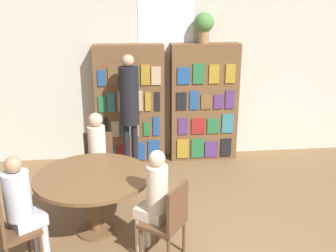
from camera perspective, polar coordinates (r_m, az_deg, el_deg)
name	(u,v)px	position (r m, az deg, el deg)	size (l,w,h in m)	color
wall_back	(166,70)	(6.63, -0.30, 8.08)	(6.40, 0.07, 3.00)	beige
bookshelf_left	(130,105)	(6.52, -5.56, 3.08)	(1.12, 0.34, 1.97)	brown
bookshelf_right	(204,103)	(6.65, 5.22, 3.38)	(1.12, 0.34, 1.97)	brown
flower_vase	(204,25)	(6.44, 5.24, 14.43)	(0.32, 0.32, 0.48)	#997047
reading_table	(93,184)	(4.64, -10.82, -8.21)	(1.33, 1.33, 0.74)	brown
chair_near_camera	(7,228)	(4.35, -22.28, -13.53)	(0.56, 0.56, 0.87)	brown
chair_left_side	(99,161)	(5.61, -10.01, -5.07)	(0.40, 0.40, 0.87)	brown
chair_far_side	(169,218)	(4.19, 0.14, -13.26)	(0.56, 0.56, 0.87)	brown
seated_reader_left	(97,153)	(5.36, -10.24, -3.83)	(0.24, 0.36, 1.23)	beige
seated_reader_right	(153,198)	(4.19, -2.13, -10.44)	(0.39, 0.37, 1.21)	beige
seated_reader_back	(23,204)	(4.30, -20.35, -10.55)	(0.42, 0.40, 1.21)	#B2B7C6
librarian_standing	(129,103)	(5.99, -5.63, 3.41)	(0.29, 0.56, 1.88)	black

